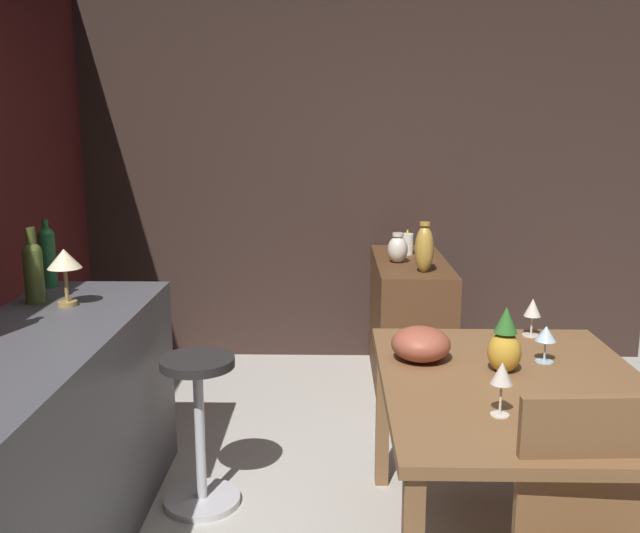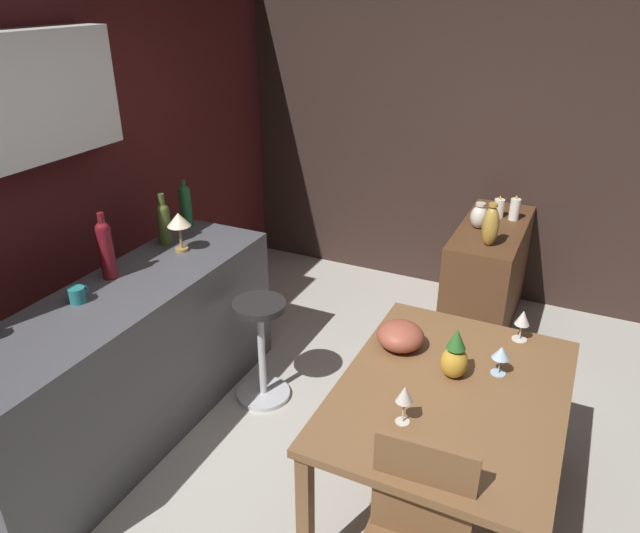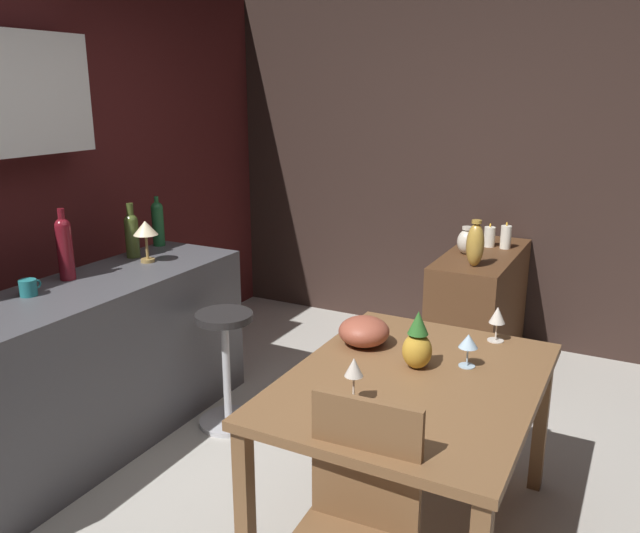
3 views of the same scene
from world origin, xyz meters
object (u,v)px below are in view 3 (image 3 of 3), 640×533
wine_bottle_ruby (65,246)px  wine_glass_right (497,316)px  fruit_bowl (364,331)px  counter_lamp (146,231)px  vase_brass (475,244)px  cup_teal (28,288)px  wine_glass_center (354,369)px  vase_ceramic_ivory (467,241)px  dining_table (413,396)px  pillar_candle_tall (506,237)px  sideboard_cabinet (478,311)px  wine_bottle_olive (132,233)px  pillar_candle_short (489,237)px  wine_bottle_green (158,222)px  pineapple_centerpiece (417,344)px  wine_glass_left (468,342)px  chair_near_window (352,532)px  bar_stool (226,366)px

wine_bottle_ruby → wine_glass_right: bearing=-74.5°
wine_glass_right → fruit_bowl: (-0.33, 0.53, -0.06)m
wine_glass_right → wine_bottle_ruby: size_ratio=0.44×
wine_bottle_ruby → counter_lamp: bearing=-16.2°
counter_lamp → vase_brass: 1.97m
cup_teal → vase_brass: bearing=-43.4°
wine_glass_center → vase_ceramic_ivory: bearing=3.9°
dining_table → pillar_candle_tall: 2.06m
wine_glass_center → fruit_bowl: bearing=19.9°
sideboard_cabinet → vase_brass: size_ratio=3.80×
fruit_bowl → wine_bottle_olive: wine_bottle_olive is taller
counter_lamp → pillar_candle_short: bearing=-44.6°
wine_bottle_ruby → wine_bottle_green: size_ratio=1.19×
pineapple_centerpiece → pillar_candle_tall: pillar_candle_tall is taller
pineapple_centerpiece → sideboard_cabinet: bearing=5.1°
vase_brass → cup_teal: bearing=136.6°
pillar_candle_short → vase_ceramic_ivory: size_ratio=0.89×
wine_glass_right → pillar_candle_short: size_ratio=1.03×
sideboard_cabinet → vase_brass: 0.65m
pineapple_centerpiece → fruit_bowl: (0.12, 0.30, -0.04)m
wine_glass_left → wine_bottle_olive: 2.13m
wine_glass_right → wine_glass_center: 0.92m
pineapple_centerpiece → fruit_bowl: bearing=67.7°
pillar_candle_tall → counter_lamp: bearing=133.5°
wine_glass_left → counter_lamp: 1.98m
vase_ceramic_ivory → wine_glass_right: bearing=-158.7°
chair_near_window → wine_bottle_green: (1.46, 2.05, 0.56)m
wine_glass_left → pineapple_centerpiece: (-0.11, 0.19, -0.00)m
wine_glass_right → vase_brass: (0.95, 0.35, 0.10)m
sideboard_cabinet → pineapple_centerpiece: (-1.76, -0.16, 0.44)m
pineapple_centerpiece → counter_lamp: 1.81m
chair_near_window → wine_glass_right: chair_near_window is taller
wine_glass_left → vase_ceramic_ivory: size_ratio=0.79×
wine_glass_left → dining_table: bearing=142.6°
dining_table → wine_glass_center: 0.39m
chair_near_window → counter_lamp: 2.23m
wine_glass_left → wine_bottle_ruby: size_ratio=0.38×
sideboard_cabinet → wine_glass_right: (-1.31, -0.39, 0.45)m
dining_table → vase_brass: bearing=5.6°
fruit_bowl → wine_bottle_ruby: (-0.26, 1.60, 0.28)m
bar_stool → wine_bottle_ruby: 1.08m
fruit_bowl → wine_bottle_green: wine_bottle_green is taller
pillar_candle_tall → vase_ceramic_ivory: (-0.27, 0.20, 0.01)m
cup_teal → bar_stool: bearing=-40.7°
wine_glass_right → pillar_candle_short: pillar_candle_short is taller
pineapple_centerpiece → wine_glass_right: bearing=-26.9°
dining_table → counter_lamp: 1.89m
fruit_bowl → vase_ceramic_ivory: (1.56, -0.05, 0.10)m
dining_table → wine_glass_center: size_ratio=7.25×
pineapple_centerpiece → fruit_bowl: pineapple_centerpiece is taller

